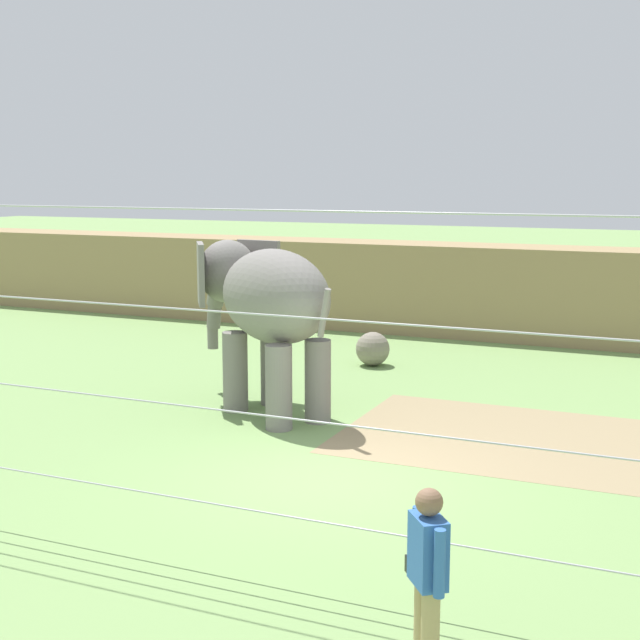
{
  "coord_description": "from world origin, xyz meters",
  "views": [
    {
      "loc": [
        4.54,
        -10.72,
        4.06
      ],
      "look_at": [
        -2.07,
        4.26,
        1.4
      ],
      "focal_mm": 50.05,
      "sensor_mm": 36.0,
      "label": 1
    }
  ],
  "objects": [
    {
      "name": "cable_fence",
      "position": [
        0.0,
        -3.11,
        1.96
      ],
      "size": [
        12.73,
        0.25,
        3.89
      ],
      "color": "brown",
      "rests_on": "ground"
    },
    {
      "name": "zookeeper",
      "position": [
        2.66,
        -4.35,
        0.93
      ],
      "size": [
        0.46,
        0.51,
        1.67
      ],
      "color": "tan",
      "rests_on": "ground"
    },
    {
      "name": "embankment_wall",
      "position": [
        0.0,
        11.57,
        1.16
      ],
      "size": [
        36.0,
        1.8,
        2.32
      ],
      "primitive_type": "cube",
      "color": "#997F56",
      "rests_on": "ground"
    },
    {
      "name": "ground_plane",
      "position": [
        0.0,
        0.0,
        0.0
      ],
      "size": [
        120.0,
        120.0,
        0.0
      ],
      "primitive_type": "plane",
      "color": "#759956"
    },
    {
      "name": "dirt_patch",
      "position": [
        2.19,
        2.79,
        0.0
      ],
      "size": [
        5.91,
        3.9,
        0.01
      ],
      "primitive_type": "cube",
      "rotation": [
        0.0,
        0.0,
        0.01
      ],
      "color": "#937F5B",
      "rests_on": "ground"
    },
    {
      "name": "enrichment_ball",
      "position": [
        -2.02,
        6.99,
        0.37
      ],
      "size": [
        0.73,
        0.73,
        0.73
      ],
      "primitive_type": "sphere",
      "color": "gray",
      "rests_on": "ground"
    },
    {
      "name": "elephant",
      "position": [
        -2.37,
        2.65,
        1.93
      ],
      "size": [
        3.55,
        2.83,
        2.92
      ],
      "color": "gray",
      "rests_on": "ground"
    }
  ]
}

